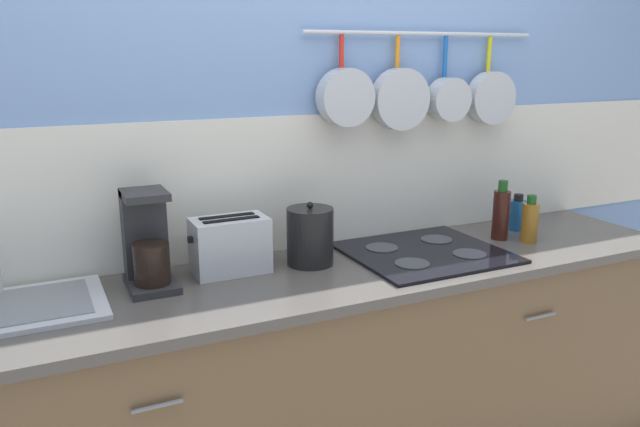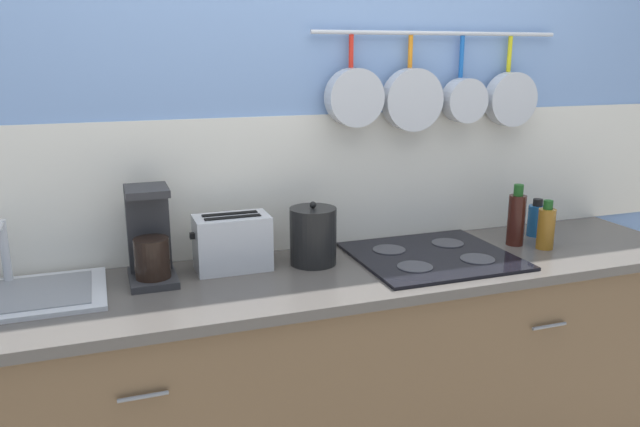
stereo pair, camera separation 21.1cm
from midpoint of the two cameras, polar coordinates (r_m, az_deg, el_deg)
The scene contains 10 objects.
wall_back at distance 2.41m, azimuth -4.51°, elevation 5.55°, with size 7.20×0.16×2.60m.
cabinet_base at distance 2.40m, azimuth -1.19°, elevation -15.94°, with size 2.77×0.57×0.87m.
countertop at distance 2.20m, azimuth -1.25°, elevation -5.70°, with size 2.81×0.59×0.03m.
coffee_maker at distance 2.13m, azimuth -18.26°, elevation -2.85°, with size 0.15×0.22×0.32m.
toaster at distance 2.19m, azimuth -10.97°, elevation -2.91°, with size 0.28×0.15×0.20m.
kettle at distance 2.24m, azimuth -3.61°, elevation -2.12°, with size 0.17×0.17×0.23m.
cooktop at distance 2.39m, azimuth 7.11°, elevation -3.58°, with size 0.57×0.52×0.01m.
bottle_sesame_oil at distance 2.61m, azimuth 14.03°, elevation -0.02°, with size 0.07×0.07×0.24m.
bottle_hot_sauce at distance 2.61m, azimuth 16.48°, elevation -0.73°, with size 0.07×0.07×0.19m.
bottle_vinegar at distance 2.78m, azimuth 15.55°, elevation -0.09°, with size 0.07×0.07×0.16m.
Camera 1 is at (-0.95, -1.84, 1.65)m, focal length 35.00 mm.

